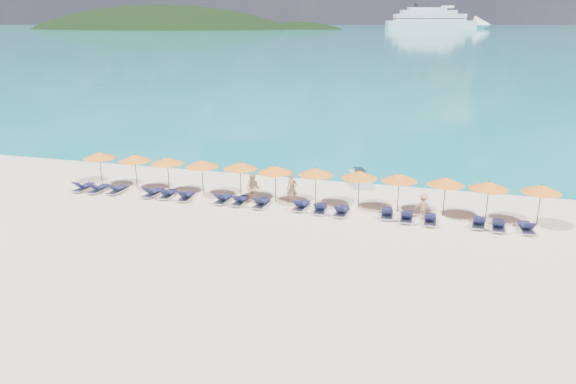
# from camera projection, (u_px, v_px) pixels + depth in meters

# --- Properties ---
(ground) EXTENTS (1400.00, 1400.00, 0.00)m
(ground) POSITION_uv_depth(u_px,v_px,m) (272.00, 231.00, 28.99)
(ground) COLOR beige
(sea) EXTENTS (1600.00, 1300.00, 0.01)m
(sea) POSITION_uv_depth(u_px,v_px,m) (450.00, 28.00, 634.46)
(sea) COLOR #1FA9B2
(sea) RESTS_ON ground
(headland_main) EXTENTS (374.00, 242.00, 126.50)m
(headland_main) POSITION_uv_depth(u_px,v_px,m) (162.00, 65.00, 615.58)
(headland_main) COLOR black
(headland_main) RESTS_ON ground
(headland_small) EXTENTS (162.00, 126.00, 85.50)m
(headland_small) POSITION_uv_depth(u_px,v_px,m) (299.00, 64.00, 593.06)
(headland_small) COLOR black
(headland_small) RESTS_ON ground
(cruise_ship) EXTENTS (112.18, 52.71, 31.27)m
(cruise_ship) POSITION_uv_depth(u_px,v_px,m) (440.00, 21.00, 594.45)
(cruise_ship) COLOR white
(cruise_ship) RESTS_ON ground
(jetski) EXTENTS (1.98, 2.93, 0.98)m
(jetski) POSITION_uv_depth(u_px,v_px,m) (360.00, 178.00, 37.00)
(jetski) COLOR #B5B3CA
(jetski) RESTS_ON ground
(beachgoer_a) EXTENTS (0.71, 0.57, 1.70)m
(beachgoer_a) POSITION_uv_depth(u_px,v_px,m) (292.00, 189.00, 33.22)
(beachgoer_a) COLOR tan
(beachgoer_a) RESTS_ON ground
(beachgoer_b) EXTENTS (0.91, 0.56, 1.81)m
(beachgoer_b) POSITION_uv_depth(u_px,v_px,m) (253.00, 189.00, 32.96)
(beachgoer_b) COLOR tan
(beachgoer_b) RESTS_ON ground
(beachgoer_c) EXTENTS (0.99, 0.58, 1.44)m
(beachgoer_c) POSITION_uv_depth(u_px,v_px,m) (423.00, 206.00, 30.53)
(beachgoer_c) COLOR tan
(beachgoer_c) RESTS_ON ground
(umbrella_0) EXTENTS (2.10, 2.10, 2.28)m
(umbrella_0) POSITION_uv_depth(u_px,v_px,m) (99.00, 155.00, 36.33)
(umbrella_0) COLOR black
(umbrella_0) RESTS_ON ground
(umbrella_1) EXTENTS (2.10, 2.10, 2.28)m
(umbrella_1) POSITION_uv_depth(u_px,v_px,m) (135.00, 158.00, 35.63)
(umbrella_1) COLOR black
(umbrella_1) RESTS_ON ground
(umbrella_2) EXTENTS (2.10, 2.10, 2.28)m
(umbrella_2) POSITION_uv_depth(u_px,v_px,m) (167.00, 161.00, 34.98)
(umbrella_2) COLOR black
(umbrella_2) RESTS_ON ground
(umbrella_3) EXTENTS (2.10, 2.10, 2.28)m
(umbrella_3) POSITION_uv_depth(u_px,v_px,m) (202.00, 164.00, 34.25)
(umbrella_3) COLOR black
(umbrella_3) RESTS_ON ground
(umbrella_4) EXTENTS (2.10, 2.10, 2.28)m
(umbrella_4) POSITION_uv_depth(u_px,v_px,m) (240.00, 166.00, 33.79)
(umbrella_4) COLOR black
(umbrella_4) RESTS_ON ground
(umbrella_5) EXTENTS (2.10, 2.10, 2.28)m
(umbrella_5) POSITION_uv_depth(u_px,v_px,m) (275.00, 169.00, 32.96)
(umbrella_5) COLOR black
(umbrella_5) RESTS_ON ground
(umbrella_6) EXTENTS (2.10, 2.10, 2.28)m
(umbrella_6) POSITION_uv_depth(u_px,v_px,m) (316.00, 172.00, 32.45)
(umbrella_6) COLOR black
(umbrella_6) RESTS_ON ground
(umbrella_7) EXTENTS (2.10, 2.10, 2.28)m
(umbrella_7) POSITION_uv_depth(u_px,v_px,m) (359.00, 174.00, 31.85)
(umbrella_7) COLOR black
(umbrella_7) RESTS_ON ground
(umbrella_8) EXTENTS (2.10, 2.10, 2.28)m
(umbrella_8) POSITION_uv_depth(u_px,v_px,m) (399.00, 177.00, 31.29)
(umbrella_8) COLOR black
(umbrella_8) RESTS_ON ground
(umbrella_9) EXTENTS (2.10, 2.10, 2.28)m
(umbrella_9) POSITION_uv_depth(u_px,v_px,m) (446.00, 181.00, 30.54)
(umbrella_9) COLOR black
(umbrella_9) RESTS_ON ground
(umbrella_10) EXTENTS (2.10, 2.10, 2.28)m
(umbrella_10) POSITION_uv_depth(u_px,v_px,m) (489.00, 185.00, 29.77)
(umbrella_10) COLOR black
(umbrella_10) RESTS_ON ground
(umbrella_11) EXTENTS (2.10, 2.10, 2.28)m
(umbrella_11) POSITION_uv_depth(u_px,v_px,m) (542.00, 189.00, 29.17)
(umbrella_11) COLOR black
(umbrella_11) RESTS_ON ground
(lounger_0) EXTENTS (0.73, 1.74, 0.66)m
(lounger_0) POSITION_uv_depth(u_px,v_px,m) (84.00, 187.00, 35.70)
(lounger_0) COLOR silver
(lounger_0) RESTS_ON ground
(lounger_1) EXTENTS (0.74, 1.74, 0.66)m
(lounger_1) POSITION_uv_depth(u_px,v_px,m) (98.00, 189.00, 35.36)
(lounger_1) COLOR silver
(lounger_1) RESTS_ON ground
(lounger_2) EXTENTS (0.68, 1.72, 0.66)m
(lounger_2) POSITION_uv_depth(u_px,v_px,m) (117.00, 189.00, 35.19)
(lounger_2) COLOR silver
(lounger_2) RESTS_ON ground
(lounger_3) EXTENTS (0.74, 1.74, 0.66)m
(lounger_3) POSITION_uv_depth(u_px,v_px,m) (153.00, 192.00, 34.56)
(lounger_3) COLOR silver
(lounger_3) RESTS_ON ground
(lounger_4) EXTENTS (0.76, 1.75, 0.66)m
(lounger_4) POSITION_uv_depth(u_px,v_px,m) (168.00, 194.00, 34.30)
(lounger_4) COLOR silver
(lounger_4) RESTS_ON ground
(lounger_5) EXTENTS (0.77, 1.75, 0.66)m
(lounger_5) POSITION_uv_depth(u_px,v_px,m) (186.00, 196.00, 33.88)
(lounger_5) COLOR silver
(lounger_5) RESTS_ON ground
(lounger_6) EXTENTS (0.63, 1.70, 0.66)m
(lounger_6) POSITION_uv_depth(u_px,v_px,m) (223.00, 199.00, 33.35)
(lounger_6) COLOR silver
(lounger_6) RESTS_ON ground
(lounger_7) EXTENTS (0.69, 1.72, 0.66)m
(lounger_7) POSITION_uv_depth(u_px,v_px,m) (240.00, 200.00, 33.06)
(lounger_7) COLOR silver
(lounger_7) RESTS_ON ground
(lounger_8) EXTENTS (0.70, 1.73, 0.66)m
(lounger_8) POSITION_uv_depth(u_px,v_px,m) (262.00, 203.00, 32.61)
(lounger_8) COLOR silver
(lounger_8) RESTS_ON ground
(lounger_9) EXTENTS (0.78, 1.75, 0.66)m
(lounger_9) POSITION_uv_depth(u_px,v_px,m) (301.00, 205.00, 32.16)
(lounger_9) COLOR silver
(lounger_9) RESTS_ON ground
(lounger_10) EXTENTS (0.78, 1.75, 0.66)m
(lounger_10) POSITION_uv_depth(u_px,v_px,m) (320.00, 208.00, 31.67)
(lounger_10) COLOR silver
(lounger_10) RESTS_ON ground
(lounger_11) EXTENTS (0.72, 1.73, 0.66)m
(lounger_11) POSITION_uv_depth(u_px,v_px,m) (342.00, 211.00, 31.23)
(lounger_11) COLOR silver
(lounger_11) RESTS_ON ground
(lounger_12) EXTENTS (0.77, 1.75, 0.66)m
(lounger_12) POSITION_uv_depth(u_px,v_px,m) (387.00, 213.00, 30.88)
(lounger_12) COLOR silver
(lounger_12) RESTS_ON ground
(lounger_13) EXTENTS (0.66, 1.71, 0.66)m
(lounger_13) POSITION_uv_depth(u_px,v_px,m) (407.00, 217.00, 30.35)
(lounger_13) COLOR silver
(lounger_13) RESTS_ON ground
(lounger_14) EXTENTS (0.65, 1.71, 0.66)m
(lounger_14) POSITION_uv_depth(u_px,v_px,m) (430.00, 219.00, 29.94)
(lounger_14) COLOR silver
(lounger_14) RESTS_ON ground
(lounger_15) EXTENTS (0.74, 1.74, 0.66)m
(lounger_15) POSITION_uv_depth(u_px,v_px,m) (479.00, 222.00, 29.50)
(lounger_15) COLOR silver
(lounger_15) RESTS_ON ground
(lounger_16) EXTENTS (0.69, 1.72, 0.66)m
(lounger_16) POSITION_uv_depth(u_px,v_px,m) (499.00, 225.00, 29.07)
(lounger_16) COLOR silver
(lounger_16) RESTS_ON ground
(lounger_17) EXTENTS (0.78, 1.75, 0.66)m
(lounger_17) POSITION_uv_depth(u_px,v_px,m) (527.00, 227.00, 28.78)
(lounger_17) COLOR silver
(lounger_17) RESTS_ON ground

